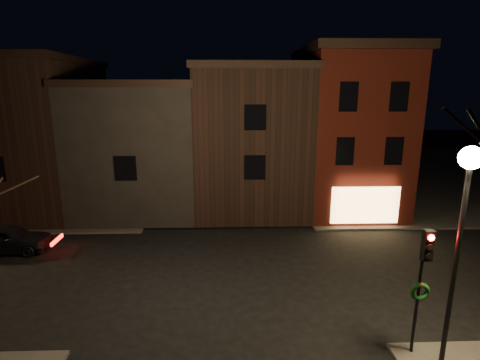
# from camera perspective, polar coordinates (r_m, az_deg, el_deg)

# --- Properties ---
(ground) EXTENTS (120.00, 120.00, 0.00)m
(ground) POSITION_cam_1_polar(r_m,az_deg,el_deg) (17.19, -1.65, -14.13)
(ground) COLOR black
(ground) RESTS_ON ground
(sidewalk_far_right) EXTENTS (30.00, 30.00, 0.12)m
(sidewalk_far_right) POSITION_cam_1_polar(r_m,az_deg,el_deg) (41.29, 27.15, 0.99)
(sidewalk_far_right) COLOR #2D2B28
(sidewalk_far_right) RESTS_ON ground
(sidewalk_far_left) EXTENTS (30.00, 30.00, 0.12)m
(sidewalk_far_left) POSITION_cam_1_polar(r_m,az_deg,el_deg) (41.26, -30.82, 0.55)
(sidewalk_far_left) COLOR #2D2B28
(sidewalk_far_left) RESTS_ON ground
(corner_building) EXTENTS (6.50, 8.50, 10.50)m
(corner_building) POSITION_cam_1_polar(r_m,az_deg,el_deg) (26.10, 16.15, 7.35)
(corner_building) COLOR #4F150E
(corner_building) RESTS_ON ground
(row_building_a) EXTENTS (7.30, 10.30, 9.40)m
(row_building_a) POSITION_cam_1_polar(r_m,az_deg,el_deg) (25.96, 1.48, 6.59)
(row_building_a) COLOR black
(row_building_a) RESTS_ON ground
(row_building_b) EXTENTS (7.80, 10.30, 8.40)m
(row_building_b) POSITION_cam_1_polar(r_m,az_deg,el_deg) (26.60, -14.38, 5.25)
(row_building_b) COLOR black
(row_building_b) RESTS_ON ground
(row_building_c) EXTENTS (7.30, 10.30, 9.90)m
(row_building_c) POSITION_cam_1_polar(r_m,az_deg,el_deg) (28.95, -28.70, 6.16)
(row_building_c) COLOR black
(row_building_c) RESTS_ON ground
(street_lamp_near) EXTENTS (0.60, 0.60, 6.48)m
(street_lamp_near) POSITION_cam_1_polar(r_m,az_deg,el_deg) (11.48, 31.07, -2.60)
(street_lamp_near) COLOR black
(street_lamp_near) RESTS_ON sidewalk_near_right
(traffic_signal) EXTENTS (0.58, 0.38, 4.05)m
(traffic_signal) POSITION_cam_1_polar(r_m,az_deg,el_deg) (12.36, 26.07, -12.68)
(traffic_signal) COLOR black
(traffic_signal) RESTS_ON sidewalk_near_right
(parked_car_a) EXTENTS (4.28, 1.86, 1.44)m
(parked_car_a) POSITION_cam_1_polar(r_m,az_deg,el_deg) (22.37, -32.10, -7.56)
(parked_car_a) COLOR black
(parked_car_a) RESTS_ON ground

